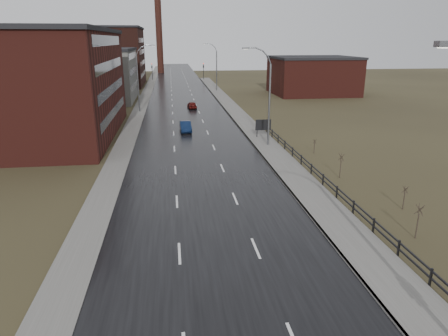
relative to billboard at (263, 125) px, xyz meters
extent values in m
cube|color=black|center=(-9.10, 19.96, -1.63)|extent=(14.00, 300.00, 0.06)
cube|color=#595651|center=(-0.50, -5.04, -1.57)|extent=(3.20, 180.00, 0.18)
cube|color=slate|center=(-2.02, -5.04, -1.57)|extent=(0.16, 180.00, 0.18)
cube|color=#595651|center=(-17.30, 19.96, -1.60)|extent=(2.40, 260.00, 0.12)
cube|color=#471914|center=(-30.10, 4.96, 4.84)|extent=(22.00, 28.00, 13.00)
cube|color=black|center=(-30.10, 4.96, 11.59)|extent=(22.44, 28.56, 0.50)
cube|color=black|center=(-19.12, 4.96, 1.34)|extent=(0.06, 22.40, 1.20)
cube|color=black|center=(-19.12, 4.96, 4.34)|extent=(0.06, 22.40, 1.20)
cube|color=black|center=(-19.12, 4.96, 7.34)|extent=(0.06, 22.40, 1.20)
cube|color=black|center=(-19.12, 4.96, 10.34)|extent=(0.06, 22.40, 1.20)
cube|color=slate|center=(-27.10, 37.96, 3.34)|extent=(16.00, 20.00, 10.00)
cube|color=black|center=(-27.10, 37.96, 8.59)|extent=(16.32, 20.40, 0.50)
cube|color=black|center=(-19.12, 37.96, 1.34)|extent=(0.06, 16.00, 1.20)
cube|color=black|center=(-19.12, 37.96, 4.34)|extent=(0.06, 16.00, 1.20)
cube|color=black|center=(-19.12, 37.96, 7.34)|extent=(0.06, 16.00, 1.20)
cube|color=#331611|center=(-32.10, 67.96, 5.84)|extent=(26.00, 24.00, 15.00)
cube|color=black|center=(-32.10, 67.96, 13.59)|extent=(26.52, 24.48, 0.50)
cube|color=black|center=(-19.12, 67.96, 1.34)|extent=(0.06, 19.20, 1.20)
cube|color=black|center=(-19.12, 67.96, 4.34)|extent=(0.06, 19.20, 1.20)
cube|color=black|center=(-19.12, 67.96, 7.34)|extent=(0.06, 19.20, 1.20)
cube|color=black|center=(-19.12, 67.96, 10.34)|extent=(0.06, 19.20, 1.20)
cube|color=#471914|center=(21.20, 41.96, 2.34)|extent=(18.00, 16.00, 8.00)
cube|color=black|center=(21.20, 41.96, 6.59)|extent=(18.36, 16.32, 0.50)
cylinder|color=#331611|center=(-15.10, 109.96, 13.34)|extent=(2.40, 2.40, 30.00)
cube|color=slate|center=(-3.56, -38.04, 10.31)|extent=(0.70, 0.28, 0.18)
cube|color=silver|center=(-3.56, -38.04, 10.21)|extent=(0.50, 0.20, 0.04)
cylinder|color=slate|center=(-0.30, -4.04, 3.09)|extent=(0.24, 0.24, 9.50)
cylinder|color=slate|center=(-0.47, -4.04, 8.25)|extent=(0.51, 0.14, 0.98)
cylinder|color=slate|center=(-0.94, -4.04, 8.96)|extent=(0.81, 0.14, 0.81)
cylinder|color=slate|center=(-1.66, -4.04, 9.44)|extent=(0.98, 0.14, 0.51)
cylinder|color=slate|center=(-2.50, -4.04, 9.60)|extent=(1.01, 0.14, 0.14)
cube|color=slate|center=(-3.19, -4.04, 9.55)|extent=(0.70, 0.28, 0.18)
cube|color=silver|center=(-3.19, -4.04, 9.45)|extent=(0.50, 0.20, 0.04)
cylinder|color=slate|center=(-17.10, 21.96, 3.09)|extent=(0.24, 0.24, 9.50)
cylinder|color=slate|center=(-16.93, 21.96, 8.25)|extent=(0.51, 0.14, 0.98)
cylinder|color=slate|center=(-16.46, 21.96, 8.96)|extent=(0.81, 0.14, 0.81)
cylinder|color=slate|center=(-15.74, 21.96, 9.44)|extent=(0.98, 0.14, 0.51)
cylinder|color=slate|center=(-14.90, 21.96, 9.60)|extent=(1.01, 0.14, 0.14)
cube|color=slate|center=(-14.21, 21.96, 9.55)|extent=(0.70, 0.28, 0.18)
cube|color=silver|center=(-14.21, 21.96, 9.45)|extent=(0.50, 0.20, 0.04)
cylinder|color=slate|center=(-0.30, 49.96, 3.09)|extent=(0.24, 0.24, 9.50)
cylinder|color=slate|center=(-0.47, 49.96, 8.25)|extent=(0.51, 0.14, 0.98)
cylinder|color=slate|center=(-0.94, 49.96, 8.96)|extent=(0.81, 0.14, 0.81)
cylinder|color=slate|center=(-1.66, 49.96, 9.44)|extent=(0.98, 0.14, 0.51)
cylinder|color=slate|center=(-2.50, 49.96, 9.60)|extent=(1.01, 0.14, 0.14)
cube|color=slate|center=(-3.19, 49.96, 9.55)|extent=(0.70, 0.28, 0.18)
cube|color=silver|center=(-3.19, 49.96, 9.45)|extent=(0.50, 0.20, 0.04)
cube|color=black|center=(1.20, -33.04, -1.11)|extent=(0.10, 0.10, 1.10)
cube|color=black|center=(1.20, -30.04, -1.11)|extent=(0.10, 0.10, 1.10)
cube|color=black|center=(1.20, -27.04, -1.11)|extent=(0.10, 0.10, 1.10)
cube|color=black|center=(1.20, -24.04, -1.11)|extent=(0.10, 0.10, 1.10)
cube|color=black|center=(1.20, -21.04, -1.11)|extent=(0.10, 0.10, 1.10)
cube|color=black|center=(1.20, -18.04, -1.11)|extent=(0.10, 0.10, 1.10)
cube|color=black|center=(1.20, -15.04, -1.11)|extent=(0.10, 0.10, 1.10)
cube|color=black|center=(1.20, -12.04, -1.11)|extent=(0.10, 0.10, 1.10)
cube|color=black|center=(1.20, -9.04, -1.11)|extent=(0.10, 0.10, 1.10)
cube|color=black|center=(1.20, -6.04, -1.11)|extent=(0.10, 0.10, 1.10)
cube|color=black|center=(1.20, -3.04, -1.11)|extent=(0.10, 0.10, 1.10)
cube|color=black|center=(1.20, -0.04, -1.11)|extent=(0.10, 0.10, 1.10)
cube|color=black|center=(1.20, 2.96, -1.11)|extent=(0.10, 0.10, 1.10)
cube|color=black|center=(1.20, -21.54, -0.71)|extent=(0.08, 53.00, 0.10)
cube|color=black|center=(1.20, -21.54, -1.11)|extent=(0.08, 53.00, 0.10)
cylinder|color=#382D23|center=(3.58, -28.02, -0.80)|extent=(0.08, 0.08, 1.72)
cylinder|color=#382D23|center=(3.63, -28.02, 0.32)|extent=(0.04, 0.58, 0.68)
cylinder|color=#382D23|center=(3.60, -27.97, 0.32)|extent=(0.55, 0.22, 0.69)
cylinder|color=#382D23|center=(3.54, -27.99, 0.32)|extent=(0.33, 0.49, 0.70)
cylinder|color=#382D23|center=(3.54, -28.05, 0.32)|extent=(0.33, 0.49, 0.70)
cylinder|color=#382D23|center=(3.60, -28.07, 0.32)|extent=(0.55, 0.22, 0.69)
cylinder|color=#382D23|center=(5.34, -23.60, -0.98)|extent=(0.08, 0.08, 1.35)
cylinder|color=#382D23|center=(5.39, -23.60, -0.10)|extent=(0.04, 0.46, 0.54)
cylinder|color=#382D23|center=(5.35, -23.56, -0.10)|extent=(0.44, 0.18, 0.55)
cylinder|color=#382D23|center=(5.30, -23.58, -0.10)|extent=(0.27, 0.39, 0.56)
cylinder|color=#382D23|center=(5.30, -23.63, -0.10)|extent=(0.27, 0.39, 0.56)
cylinder|color=#382D23|center=(5.35, -23.65, -0.10)|extent=(0.44, 0.18, 0.55)
cylinder|color=#382D23|center=(3.53, -16.20, -0.80)|extent=(0.08, 0.08, 1.71)
cylinder|color=#382D23|center=(3.58, -16.20, 0.31)|extent=(0.04, 0.58, 0.68)
cylinder|color=#382D23|center=(3.54, -16.15, 0.31)|extent=(0.55, 0.22, 0.69)
cylinder|color=#382D23|center=(3.49, -16.17, 0.31)|extent=(0.33, 0.49, 0.69)
cylinder|color=#382D23|center=(3.49, -16.23, 0.31)|extent=(0.33, 0.49, 0.69)
cylinder|color=#382D23|center=(3.54, -16.24, 0.31)|extent=(0.55, 0.22, 0.69)
cylinder|color=#382D23|center=(4.06, -7.85, -1.07)|extent=(0.08, 0.08, 1.17)
cylinder|color=#382D23|center=(4.11, -7.85, -0.31)|extent=(0.04, 0.41, 0.47)
cylinder|color=#382D23|center=(4.07, -7.81, -0.31)|extent=(0.39, 0.16, 0.48)
cylinder|color=#382D23|center=(4.02, -7.82, -0.31)|extent=(0.24, 0.35, 0.49)
cylinder|color=#382D23|center=(4.02, -7.88, -0.31)|extent=(0.24, 0.35, 0.49)
cylinder|color=#382D23|center=(4.07, -7.90, -0.31)|extent=(0.39, 0.16, 0.48)
cube|color=black|center=(-0.77, 0.06, -0.76)|extent=(0.10, 0.10, 1.80)
cube|color=black|center=(0.77, 0.06, -0.76)|extent=(0.10, 0.10, 1.80)
cube|color=silver|center=(0.00, 0.01, 0.09)|extent=(1.92, 0.08, 1.29)
cube|color=black|center=(0.00, -0.04, 0.09)|extent=(2.02, 0.04, 1.39)
cylinder|color=black|center=(-17.10, 79.96, 0.94)|extent=(0.16, 0.16, 5.20)
imported|color=black|center=(-17.10, 79.96, 3.09)|extent=(0.58, 2.73, 1.10)
sphere|color=#FF190C|center=(-17.10, 79.81, 3.39)|extent=(0.18, 0.18, 0.18)
cylinder|color=black|center=(-1.10, 79.96, 0.94)|extent=(0.16, 0.16, 5.20)
imported|color=black|center=(-1.10, 79.96, 3.09)|extent=(0.58, 2.73, 1.10)
sphere|color=#FF190C|center=(-1.10, 79.81, 3.39)|extent=(0.18, 0.18, 0.18)
imported|color=#0B1937|center=(-9.75, 4.98, -0.97)|extent=(1.63, 4.25, 1.38)
imported|color=#52100D|center=(-7.79, 24.27, -1.02)|extent=(1.76, 3.83, 1.27)
camera|label=1|loc=(-11.51, -49.10, 10.41)|focal=32.00mm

